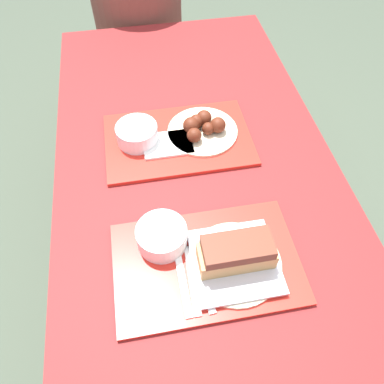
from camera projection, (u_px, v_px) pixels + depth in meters
name	position (u px, v px, depth m)	size (l,w,h in m)	color
ground_plane	(199.00, 297.00, 1.61)	(12.00, 12.00, 0.00)	#424C3D
picnic_table	(203.00, 213.00, 1.09)	(0.80, 1.78, 0.74)	maroon
picnic_bench_far	(160.00, 67.00, 1.95)	(0.76, 0.28, 0.47)	maroon
tray_near	(207.00, 263.00, 0.88)	(0.44, 0.28, 0.01)	red
tray_far	(178.00, 140.00, 1.13)	(0.44, 0.28, 0.01)	red
bowl_coleslaw_near	(162.00, 236.00, 0.88)	(0.12, 0.12, 0.05)	silver
brisket_sandwich_plate	(236.00, 257.00, 0.85)	(0.22, 0.22, 0.09)	beige
plastic_fork_near	(192.00, 280.00, 0.85)	(0.02, 0.17, 0.00)	white
plastic_knife_near	(202.00, 278.00, 0.85)	(0.03, 0.17, 0.00)	white
plastic_spoon_near	(183.00, 281.00, 0.84)	(0.02, 0.17, 0.00)	white
condiment_packet	(205.00, 237.00, 0.91)	(0.04, 0.03, 0.01)	#3F3F47
bowl_coleslaw_far	(137.00, 133.00, 1.09)	(0.12, 0.12, 0.05)	silver
wings_plate_far	(202.00, 127.00, 1.12)	(0.21, 0.21, 0.06)	beige
napkin_far	(168.00, 144.00, 1.10)	(0.14, 0.10, 0.01)	white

